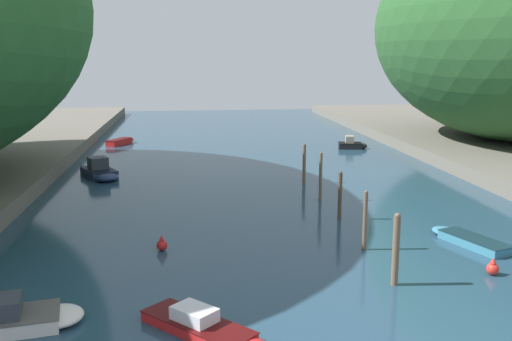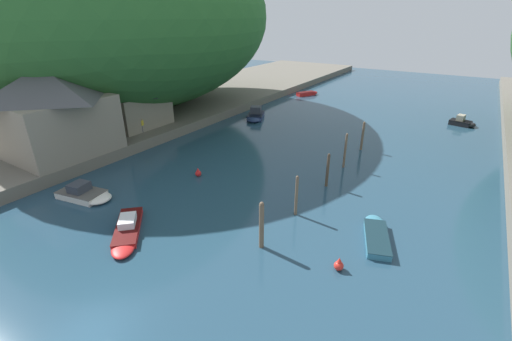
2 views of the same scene
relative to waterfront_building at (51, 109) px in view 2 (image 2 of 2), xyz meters
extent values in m
plane|color=#234256|center=(21.69, 18.70, -5.54)|extent=(130.00, 130.00, 0.00)
cube|color=#666056|center=(-6.26, 18.70, -4.95)|extent=(22.00, 120.00, 1.18)
ellipsoid|color=#2D662D|center=(-7.36, 16.97, 7.93)|extent=(33.18, 46.45, 24.59)
cube|color=gray|center=(0.00, 0.00, -1.62)|extent=(9.40, 9.08, 5.49)
pyramid|color=#4C4C51|center=(0.00, 0.00, 2.59)|extent=(10.15, 9.81, 2.93)
cube|color=gray|center=(-0.26, 10.07, -2.41)|extent=(5.50, 7.19, 3.91)
pyramid|color=#3D4247|center=(-0.26, 10.07, 0.14)|extent=(5.94, 7.77, 1.20)
cube|color=black|center=(33.78, 36.65, -5.23)|extent=(2.83, 2.24, 0.61)
ellipsoid|color=black|center=(35.02, 36.40, -5.23)|extent=(1.57, 1.91, 0.61)
cube|color=black|center=(33.78, 36.65, -4.91)|extent=(2.88, 2.29, 0.03)
cube|color=#9E937F|center=(33.70, 36.67, -4.52)|extent=(1.11, 1.40, 0.80)
cube|color=silver|center=(8.83, -3.56, -5.27)|extent=(4.06, 2.74, 0.54)
ellipsoid|color=silver|center=(10.67, -3.21, -5.27)|extent=(2.20, 2.29, 0.54)
cube|color=#504E4A|center=(8.83, -3.56, -4.98)|extent=(4.15, 2.80, 0.03)
cube|color=#333842|center=(8.71, -3.58, -4.63)|extent=(1.56, 1.68, 0.74)
cube|color=red|center=(16.01, -4.62, -5.34)|extent=(4.38, 4.45, 0.40)
ellipsoid|color=red|center=(17.64, -6.31, -5.34)|extent=(2.69, 2.71, 0.40)
cube|color=#450A0A|center=(16.01, -4.62, -5.13)|extent=(4.46, 4.54, 0.03)
cube|color=silver|center=(15.90, -4.52, -4.88)|extent=(1.92, 1.94, 0.54)
cube|color=red|center=(7.80, 42.40, -5.21)|extent=(2.76, 3.65, 0.65)
ellipsoid|color=red|center=(8.65, 43.93, -5.21)|extent=(1.86, 2.09, 0.65)
cube|color=#450A0A|center=(7.80, 42.40, -4.87)|extent=(2.82, 3.72, 0.03)
cube|color=navy|center=(8.15, 24.45, -5.21)|extent=(3.64, 4.55, 0.66)
ellipsoid|color=navy|center=(9.01, 22.63, -5.21)|extent=(2.68, 2.68, 0.66)
cube|color=black|center=(8.15, 24.45, -4.86)|extent=(3.71, 4.64, 0.03)
cube|color=#333842|center=(8.09, 24.57, -4.36)|extent=(1.94, 1.91, 1.03)
cube|color=teal|center=(31.21, 3.44, -5.31)|extent=(2.72, 4.29, 0.46)
ellipsoid|color=teal|center=(30.54, 5.34, -5.31)|extent=(1.98, 2.36, 0.46)
cube|color=#132A33|center=(31.21, 3.44, -5.07)|extent=(2.77, 4.38, 0.03)
cylinder|color=brown|center=(24.97, -1.18, -3.95)|extent=(0.32, 0.32, 3.17)
sphere|color=brown|center=(24.97, -1.18, -2.30)|extent=(0.29, 0.29, 0.29)
cylinder|color=brown|center=(25.05, 3.62, -3.98)|extent=(0.23, 0.23, 3.12)
sphere|color=brown|center=(25.05, 3.62, -2.37)|extent=(0.21, 0.21, 0.21)
cylinder|color=#4C3D2D|center=(25.23, 9.35, -4.06)|extent=(0.25, 0.25, 2.96)
sphere|color=#4C3D2D|center=(25.23, 9.35, -2.53)|extent=(0.22, 0.22, 0.22)
cylinder|color=brown|center=(25.11, 14.18, -3.84)|extent=(0.22, 0.22, 3.39)
sphere|color=brown|center=(25.11, 14.18, -2.10)|extent=(0.20, 0.20, 0.20)
cylinder|color=brown|center=(25.11, 19.95, -3.99)|extent=(0.26, 0.26, 3.09)
sphere|color=brown|center=(25.11, 19.95, -2.39)|extent=(0.24, 0.24, 0.24)
sphere|color=red|center=(14.29, 4.76, -5.25)|extent=(0.58, 0.58, 0.58)
cone|color=red|center=(14.29, 4.76, -4.82)|extent=(0.29, 0.29, 0.29)
sphere|color=red|center=(30.02, -0.59, -5.25)|extent=(0.58, 0.58, 0.58)
cone|color=red|center=(30.02, -0.59, -4.81)|extent=(0.29, 0.29, 0.29)
cylinder|color=#282D3D|center=(2.33, -2.16, -3.94)|extent=(0.13, 0.13, 0.85)
cylinder|color=#282D3D|center=(2.37, -1.98, -3.94)|extent=(0.13, 0.13, 0.85)
cube|color=gold|center=(2.35, -2.07, -3.20)|extent=(0.30, 0.42, 0.62)
sphere|color=beige|center=(2.35, -2.07, -2.78)|extent=(0.22, 0.22, 0.22)
cylinder|color=#282D3D|center=(2.44, 8.50, -3.94)|extent=(0.13, 0.13, 0.85)
cylinder|color=#282D3D|center=(2.40, 8.68, -3.94)|extent=(0.13, 0.13, 0.85)
cube|color=gold|center=(2.42, 8.59, -3.20)|extent=(0.30, 0.42, 0.62)
sphere|color=#9E7051|center=(2.42, 8.59, -2.78)|extent=(0.22, 0.22, 0.22)
camera|label=1|loc=(15.83, -24.60, 4.70)|focal=40.00mm
camera|label=2|loc=(34.56, -16.84, 8.39)|focal=24.00mm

